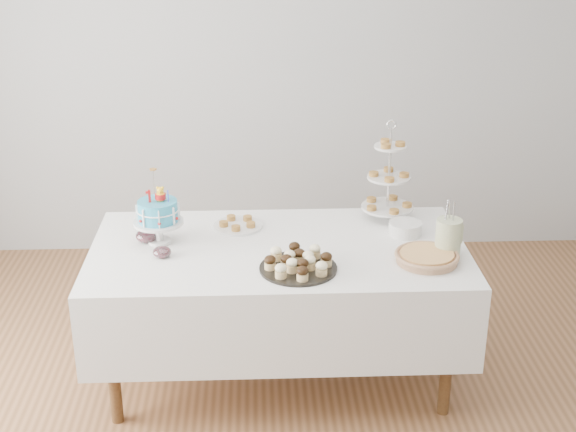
{
  "coord_description": "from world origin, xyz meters",
  "views": [
    {
      "loc": [
        -0.11,
        -3.41,
        2.49
      ],
      "look_at": [
        0.05,
        0.3,
        0.94
      ],
      "focal_mm": 50.0,
      "sensor_mm": 36.0,
      "label": 1
    }
  ],
  "objects_px": {
    "tiered_stand": "(389,178)",
    "utensil_pitcher": "(449,236)",
    "jam_bowl_a": "(162,252)",
    "pie": "(427,257)",
    "plate_stack": "(405,228)",
    "table": "(279,287)",
    "birthday_cake": "(159,223)",
    "jam_bowl_b": "(147,236)",
    "cupcake_tray": "(298,262)",
    "pastry_plate": "(238,224)"
  },
  "relations": [
    {
      "from": "tiered_stand",
      "to": "utensil_pitcher",
      "type": "relative_size",
      "value": 1.94
    },
    {
      "from": "birthday_cake",
      "to": "tiered_stand",
      "type": "height_order",
      "value": "tiered_stand"
    },
    {
      "from": "plate_stack",
      "to": "jam_bowl_a",
      "type": "height_order",
      "value": "plate_stack"
    },
    {
      "from": "tiered_stand",
      "to": "plate_stack",
      "type": "height_order",
      "value": "tiered_stand"
    },
    {
      "from": "table",
      "to": "birthday_cake",
      "type": "bearing_deg",
      "value": 172.15
    },
    {
      "from": "pie",
      "to": "birthday_cake",
      "type": "bearing_deg",
      "value": 167.77
    },
    {
      "from": "utensil_pitcher",
      "to": "jam_bowl_b",
      "type": "bearing_deg",
      "value": 170.73
    },
    {
      "from": "birthday_cake",
      "to": "jam_bowl_a",
      "type": "xyz_separation_m",
      "value": [
        0.03,
        -0.18,
        -0.08
      ]
    },
    {
      "from": "jam_bowl_a",
      "to": "utensil_pitcher",
      "type": "bearing_deg",
      "value": -1.32
    },
    {
      "from": "table",
      "to": "jam_bowl_a",
      "type": "bearing_deg",
      "value": -171.13
    },
    {
      "from": "pie",
      "to": "utensil_pitcher",
      "type": "relative_size",
      "value": 1.1
    },
    {
      "from": "birthday_cake",
      "to": "pie",
      "type": "height_order",
      "value": "birthday_cake"
    },
    {
      "from": "jam_bowl_a",
      "to": "utensil_pitcher",
      "type": "height_order",
      "value": "utensil_pitcher"
    },
    {
      "from": "tiered_stand",
      "to": "jam_bowl_a",
      "type": "distance_m",
      "value": 1.3
    },
    {
      "from": "jam_bowl_a",
      "to": "utensil_pitcher",
      "type": "distance_m",
      "value": 1.42
    },
    {
      "from": "tiered_stand",
      "to": "utensil_pitcher",
      "type": "distance_m",
      "value": 0.56
    },
    {
      "from": "cupcake_tray",
      "to": "jam_bowl_a",
      "type": "bearing_deg",
      "value": 165.74
    },
    {
      "from": "birthday_cake",
      "to": "pastry_plate",
      "type": "bearing_deg",
      "value": 15.39
    },
    {
      "from": "plate_stack",
      "to": "jam_bowl_b",
      "type": "bearing_deg",
      "value": -178.52
    },
    {
      "from": "birthday_cake",
      "to": "cupcake_tray",
      "type": "distance_m",
      "value": 0.78
    },
    {
      "from": "pie",
      "to": "utensil_pitcher",
      "type": "bearing_deg",
      "value": 34.03
    },
    {
      "from": "birthday_cake",
      "to": "tiered_stand",
      "type": "bearing_deg",
      "value": 3.74
    },
    {
      "from": "pastry_plate",
      "to": "utensil_pitcher",
      "type": "height_order",
      "value": "utensil_pitcher"
    },
    {
      "from": "birthday_cake",
      "to": "jam_bowl_a",
      "type": "bearing_deg",
      "value": -89.56
    },
    {
      "from": "table",
      "to": "tiered_stand",
      "type": "distance_m",
      "value": 0.85
    },
    {
      "from": "utensil_pitcher",
      "to": "pie",
      "type": "bearing_deg",
      "value": -146.92
    },
    {
      "from": "cupcake_tray",
      "to": "utensil_pitcher",
      "type": "xyz_separation_m",
      "value": [
        0.75,
        0.14,
        0.06
      ]
    },
    {
      "from": "tiered_stand",
      "to": "jam_bowl_a",
      "type": "height_order",
      "value": "tiered_stand"
    },
    {
      "from": "pastry_plate",
      "to": "jam_bowl_b",
      "type": "relative_size",
      "value": 2.33
    },
    {
      "from": "cupcake_tray",
      "to": "utensil_pitcher",
      "type": "height_order",
      "value": "utensil_pitcher"
    },
    {
      "from": "cupcake_tray",
      "to": "pastry_plate",
      "type": "distance_m",
      "value": 0.61
    },
    {
      "from": "tiered_stand",
      "to": "utensil_pitcher",
      "type": "bearing_deg",
      "value": -65.27
    },
    {
      "from": "birthday_cake",
      "to": "tiered_stand",
      "type": "distance_m",
      "value": 1.26
    },
    {
      "from": "tiered_stand",
      "to": "plate_stack",
      "type": "bearing_deg",
      "value": -75.71
    },
    {
      "from": "pie",
      "to": "plate_stack",
      "type": "xyz_separation_m",
      "value": [
        -0.05,
        0.34,
        0.01
      ]
    },
    {
      "from": "plate_stack",
      "to": "jam_bowl_a",
      "type": "relative_size",
      "value": 1.91
    },
    {
      "from": "jam_bowl_b",
      "to": "utensil_pitcher",
      "type": "height_order",
      "value": "utensil_pitcher"
    },
    {
      "from": "cupcake_tray",
      "to": "tiered_stand",
      "type": "relative_size",
      "value": 0.67
    },
    {
      "from": "cupcake_tray",
      "to": "pie",
      "type": "distance_m",
      "value": 0.64
    },
    {
      "from": "tiered_stand",
      "to": "jam_bowl_b",
      "type": "relative_size",
      "value": 4.91
    },
    {
      "from": "cupcake_tray",
      "to": "tiered_stand",
      "type": "bearing_deg",
      "value": 50.03
    },
    {
      "from": "tiered_stand",
      "to": "jam_bowl_b",
      "type": "distance_m",
      "value": 1.34
    },
    {
      "from": "pastry_plate",
      "to": "utensil_pitcher",
      "type": "relative_size",
      "value": 0.92
    },
    {
      "from": "jam_bowl_a",
      "to": "pie",
      "type": "bearing_deg",
      "value": -4.99
    },
    {
      "from": "utensil_pitcher",
      "to": "birthday_cake",
      "type": "bearing_deg",
      "value": 170.9
    },
    {
      "from": "table",
      "to": "plate_stack",
      "type": "relative_size",
      "value": 10.94
    },
    {
      "from": "pie",
      "to": "utensil_pitcher",
      "type": "xyz_separation_m",
      "value": [
        0.12,
        0.08,
        0.07
      ]
    },
    {
      "from": "cupcake_tray",
      "to": "plate_stack",
      "type": "bearing_deg",
      "value": 33.92
    },
    {
      "from": "birthday_cake",
      "to": "jam_bowl_b",
      "type": "xyz_separation_m",
      "value": [
        -0.07,
        0.01,
        -0.08
      ]
    },
    {
      "from": "pastry_plate",
      "to": "jam_bowl_b",
      "type": "bearing_deg",
      "value": -160.11
    }
  ]
}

